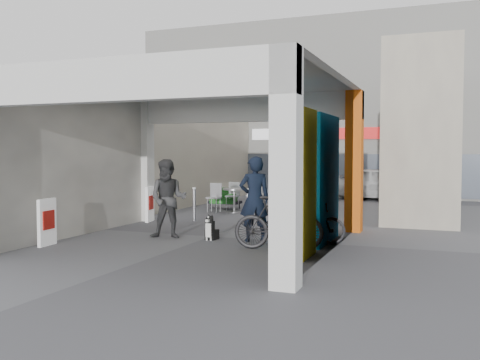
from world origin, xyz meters
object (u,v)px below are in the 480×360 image
at_px(produce_stand, 225,201).
at_px(border_collie, 211,230).
at_px(man_with_dog, 255,199).
at_px(man_crates, 324,183).
at_px(bicycle_front, 305,223).
at_px(cafe_set, 234,201).
at_px(man_back_turned, 168,199).
at_px(white_van, 384,184).
at_px(man_elderly, 299,206).
at_px(bicycle_rear, 279,223).

height_order(produce_stand, border_collie, produce_stand).
height_order(man_with_dog, man_crates, man_with_dog).
distance_m(border_collie, bicycle_front, 2.13).
height_order(produce_stand, man_crates, man_crates).
relative_size(border_collie, bicycle_front, 0.34).
xyz_separation_m(cafe_set, man_back_turned, (0.69, -5.77, 0.57)).
bearing_deg(border_collie, man_back_turned, -168.22).
height_order(border_collie, white_van, white_van).
bearing_deg(man_elderly, white_van, 79.90).
bearing_deg(man_elderly, man_back_turned, -162.32).
distance_m(cafe_set, border_collie, 5.91).
distance_m(border_collie, bicycle_rear, 1.90).
relative_size(cafe_set, man_crates, 0.89).
relative_size(bicycle_front, bicycle_rear, 0.96).
relative_size(produce_stand, border_collie, 1.85).
bearing_deg(man_back_turned, border_collie, -9.10).
bearing_deg(bicycle_rear, produce_stand, 17.72).
bearing_deg(border_collie, man_crates, 88.88).
xyz_separation_m(cafe_set, produce_stand, (-0.59, 0.62, -0.05)).
distance_m(man_with_dog, bicycle_rear, 1.20).
height_order(man_back_turned, man_elderly, man_back_turned).
distance_m(bicycle_front, bicycle_rear, 0.94).
distance_m(produce_stand, bicycle_rear, 8.00).
relative_size(produce_stand, bicycle_front, 0.63).
bearing_deg(man_elderly, border_collie, -154.04).
relative_size(cafe_set, white_van, 0.39).
bearing_deg(cafe_set, produce_stand, 133.65).
bearing_deg(white_van, man_crates, 167.14).
bearing_deg(bicycle_rear, border_collie, 58.74).
bearing_deg(man_crates, man_with_dog, 81.75).
bearing_deg(man_back_turned, bicycle_front, -8.16).
bearing_deg(man_crates, border_collie, 74.56).
xyz_separation_m(man_with_dog, man_elderly, (0.79, 0.89, -0.22)).
bearing_deg(man_back_turned, man_with_dog, -6.62).
distance_m(man_with_dog, man_crates, 7.59).
distance_m(border_collie, man_back_turned, 1.23).
distance_m(produce_stand, bicycle_front, 7.44).
height_order(man_elderly, man_crates, man_crates).
height_order(cafe_set, border_collie, cafe_set).
height_order(produce_stand, bicycle_rear, bicycle_rear).
distance_m(cafe_set, produce_stand, 0.86).
bearing_deg(man_back_turned, cafe_set, 81.21).
distance_m(border_collie, man_with_dog, 1.23).
xyz_separation_m(cafe_set, bicycle_front, (3.81, -5.37, 0.12)).
bearing_deg(white_van, bicycle_rear, -172.36).
relative_size(border_collie, man_back_turned, 0.33).
height_order(man_with_dog, man_elderly, man_with_dog).
bearing_deg(man_with_dog, bicycle_front, 154.04).
bearing_deg(man_back_turned, man_crates, 60.93).
distance_m(man_with_dog, man_elderly, 1.21).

